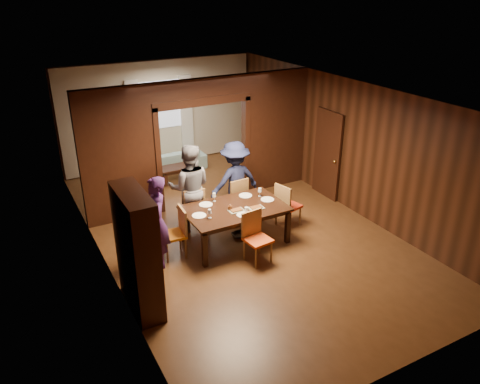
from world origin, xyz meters
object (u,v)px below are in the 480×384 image
chair_right (289,204)px  chair_near (258,238)px  chair_left (173,233)px  person_grey (190,188)px  chair_far_r (235,198)px  hutch (137,252)px  person_navy (235,181)px  sofa (170,160)px  dining_table (235,225)px  chair_far_l (193,207)px  person_purple (157,223)px  coffee_table (175,174)px

chair_right → chair_near: 1.58m
chair_left → person_grey: bearing=144.1°
chair_left → chair_far_r: 1.95m
chair_left → chair_near: 1.59m
chair_left → hutch: bearing=-36.5°
person_grey → person_navy: bearing=-155.9°
chair_right → chair_far_r: (-0.84, 0.85, 0.00)m
sofa → chair_left: (-1.53, -4.20, 0.21)m
dining_table → chair_far_l: (-0.51, 0.92, 0.10)m
chair_left → chair_right: size_ratio=1.00×
chair_right → chair_left: bearing=75.8°
person_navy → hutch: bearing=34.3°
dining_table → chair_left: bearing=176.5°
sofa → chair_far_r: bearing=94.8°
person_navy → chair_far_r: bearing=45.8°
person_purple → sofa: bearing=168.5°
coffee_table → chair_far_l: size_ratio=0.82×
person_grey → chair_left: size_ratio=1.91×
person_grey → hutch: size_ratio=0.93×
hutch → chair_right: bearing=17.7°
person_navy → chair_right: person_navy is taller
sofa → chair_far_l: 3.46m
person_purple → chair_far_r: (2.09, 0.99, -0.38)m
person_purple → chair_far_r: 2.35m
person_grey → dining_table: bearing=143.9°
coffee_table → person_purple: bearing=-115.4°
person_navy → chair_near: person_navy is taller
person_purple → person_grey: bearing=145.2°
person_navy → coffee_table: 2.65m
coffee_table → hutch: hutch is taller
person_purple → chair_far_l: person_purple is taller
person_grey → chair_left: (-0.72, -0.86, -0.44)m
coffee_table → chair_near: (-0.04, -4.31, 0.28)m
person_grey → chair_right: size_ratio=1.91×
hutch → person_purple: bearing=56.8°
person_grey → dining_table: 1.22m
dining_table → coffee_table: (0.07, 3.47, -0.18)m
person_grey → chair_right: 2.11m
coffee_table → chair_far_l: chair_far_l is taller
chair_near → coffee_table: bearing=82.5°
coffee_table → chair_right: size_ratio=0.82×
person_navy → chair_far_l: (-1.01, -0.03, -0.39)m
dining_table → coffee_table: 3.48m
coffee_table → chair_far_r: (0.41, -2.55, 0.28)m
chair_right → chair_far_l: same height
sofa → chair_near: chair_near is taller
chair_far_r → person_navy: bearing=-136.6°
chair_left → chair_near: bearing=59.1°
person_navy → dining_table: person_navy is taller
chair_near → hutch: (-2.29, -0.23, 0.52)m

